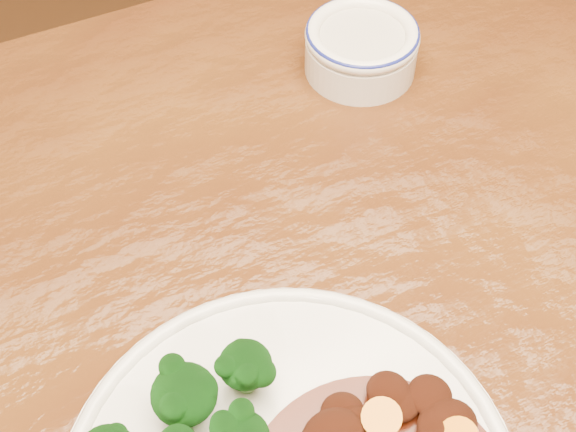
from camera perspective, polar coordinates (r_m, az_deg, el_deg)
dining_table at (r=0.70m, az=6.46°, el=-10.02°), size 1.59×1.06×0.75m
broccoli_florets at (r=0.54m, az=-6.97°, el=-14.79°), size 0.14×0.10×0.05m
dip_bowl at (r=0.80m, az=5.24°, el=11.89°), size 0.11×0.11×0.05m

